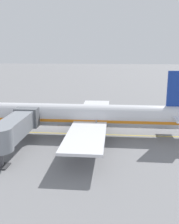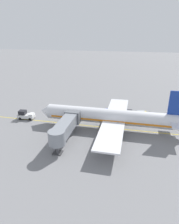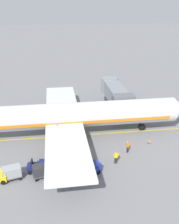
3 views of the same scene
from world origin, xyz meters
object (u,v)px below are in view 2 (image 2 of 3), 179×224
baggage_tug_spare (146,114)px  baggage_cart_third_in_train (141,113)px  parked_airliner (112,117)px  ground_crew_loader (88,114)px  safety_cone_nose_left (73,117)px  baggage_tug_trailing (130,114)px  pushback_tractor (26,115)px  ground_crew_marshaller (97,111)px  baggage_cart_front (119,111)px  baggage_cart_second_in_train (128,112)px  ground_crew_wing_walker (124,121)px  jet_bridge (65,127)px  baggage_tug_lead (109,111)px

baggage_tug_spare → baggage_cart_third_in_train: (-0.21, 1.56, 0.24)m
parked_airliner → ground_crew_loader: (6.02, 7.44, -2.23)m
safety_cone_nose_left → baggage_tug_trailing: bearing=-73.6°
pushback_tractor → ground_crew_marshaller: (7.52, -18.55, -0.15)m
baggage_cart_front → baggage_cart_second_in_train: bearing=-87.4°
safety_cone_nose_left → ground_crew_marshaller: bearing=-54.6°
parked_airliner → baggage_tug_spare: 13.44m
baggage_cart_second_in_train → safety_cone_nose_left: 15.97m
pushback_tractor → ground_crew_marshaller: 20.02m
pushback_tractor → ground_crew_loader: 17.21m
baggage_cart_third_in_train → safety_cone_nose_left: size_ratio=5.05×
baggage_cart_second_in_train → baggage_cart_third_in_train: size_ratio=1.00×
pushback_tractor → baggage_tug_spare: bearing=-74.4°
ground_crew_wing_walker → safety_cone_nose_left: (0.66, 14.08, -0.66)m
baggage_cart_third_in_train → pushback_tractor: bearing=106.0°
jet_bridge → ground_crew_marshaller: size_ratio=7.66×
jet_bridge → ground_crew_wing_walker: (11.69, -11.98, -2.50)m
baggage_tug_trailing → baggage_cart_third_in_train: bearing=-70.8°
jet_bridge → baggage_cart_front: bearing=-29.6°
parked_airliner → baggage_tug_spare: bearing=-41.5°
ground_crew_loader → baggage_cart_second_in_train: bearing=-71.5°
ground_crew_marshaller → safety_cone_nose_left: 7.27m
pushback_tractor → baggage_tug_spare: size_ratio=1.77×
ground_crew_marshaller → safety_cone_nose_left: bearing=125.4°
baggage_tug_trailing → ground_crew_wing_walker: (-5.18, 1.30, 0.24)m
jet_bridge → baggage_tug_spare: bearing=-44.5°
baggage_cart_second_in_train → safety_cone_nose_left: size_ratio=5.05×
ground_crew_loader → parked_airliner: bearing=-129.0°
baggage_cart_third_in_train → ground_crew_wing_walker: bearing=145.5°
baggage_cart_front → jet_bridge: bearing=150.4°
jet_bridge → safety_cone_nose_left: bearing=9.7°
baggage_tug_spare → baggage_cart_front: baggage_tug_spare is taller
parked_airliner → jet_bridge: bearing=132.2°
baggage_cart_third_in_train → ground_crew_marshaller: size_ratio=1.76×
baggage_tug_spare → ground_crew_loader: size_ratio=1.54×
baggage_cart_front → baggage_tug_spare: bearing=-88.1°
parked_airliner → pushback_tractor: (0.78, 23.83, -2.09)m
baggage_tug_spare → pushback_tractor: bearing=105.6°
ground_crew_loader → baggage_cart_third_in_train: bearing=-76.0°
baggage_cart_front → ground_crew_wing_walker: size_ratio=1.76×
pushback_tractor → ground_crew_wing_walker: pushback_tractor is taller
baggage_tug_spare → baggage_cart_second_in_train: bearing=91.5°
baggage_tug_lead → safety_cone_nose_left: baggage_tug_lead is taller
pushback_tractor → ground_crew_loader: size_ratio=2.73×
baggage_tug_trailing → ground_crew_wing_walker: 5.35m
parked_airliner → safety_cone_nose_left: size_ratio=63.05×
baggage_tug_trailing → ground_crew_loader: bearing=102.7°
baggage_cart_front → ground_crew_loader: bearing=113.1°
baggage_cart_front → ground_crew_loader: size_ratio=1.76×
jet_bridge → baggage_cart_second_in_train: 22.24m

